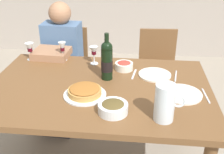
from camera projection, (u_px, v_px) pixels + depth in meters
dining_table at (99, 98)px, 1.90m from camera, size 1.50×1.00×0.76m
wine_bottle at (107, 60)px, 1.89m from camera, size 0.08×0.08×0.33m
water_pitcher at (165, 105)px, 1.47m from camera, size 0.16×0.11×0.21m
baked_tart at (85, 92)px, 1.73m from camera, size 0.27×0.27×0.06m
salad_bowl at (124, 65)px, 2.08m from camera, size 0.14×0.14×0.06m
olive_bowl at (113, 107)px, 1.56m from camera, size 0.17×0.17×0.07m
wine_glass_left_diner at (94, 52)px, 2.14m from camera, size 0.07×0.07×0.14m
wine_glass_right_diner at (62, 48)px, 2.21m from camera, size 0.06×0.06×0.15m
wine_glass_centre at (30, 48)px, 2.22m from camera, size 0.07×0.07×0.14m
dinner_plate_left_setting at (155, 75)px, 2.00m from camera, size 0.24×0.24×0.01m
dinner_plate_right_setting at (182, 94)px, 1.75m from camera, size 0.26×0.26×0.01m
fork_left_setting at (134, 74)px, 2.01m from camera, size 0.04×0.16×0.00m
knife_left_setting at (176, 76)px, 1.98m from camera, size 0.04×0.18×0.00m
knife_right_setting at (206, 96)px, 1.74m from camera, size 0.02×0.18×0.00m
spoon_right_setting at (158, 93)px, 1.77m from camera, size 0.03×0.16×0.00m
chair_left at (68, 66)px, 2.79m from camera, size 0.42×0.42×0.87m
diner_left at (60, 64)px, 2.53m from camera, size 0.35×0.52×1.16m
chair_right at (157, 69)px, 2.72m from camera, size 0.42×0.42×0.87m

